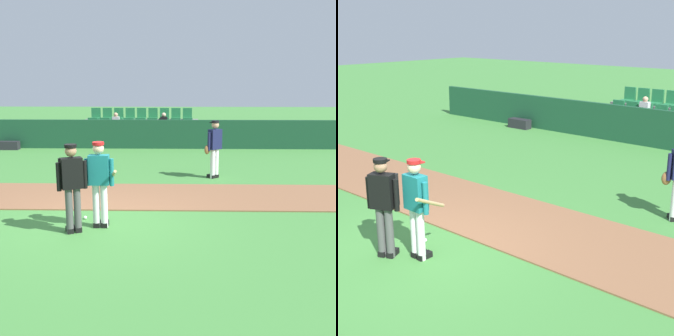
% 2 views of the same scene
% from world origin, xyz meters
% --- Properties ---
extents(ground_plane, '(80.00, 80.00, 0.00)m').
position_xyz_m(ground_plane, '(0.00, 0.00, 0.00)').
color(ground_plane, '#42843A').
extents(infield_dirt_path, '(28.00, 2.49, 0.03)m').
position_xyz_m(infield_dirt_path, '(0.00, 2.14, 0.01)').
color(infield_dirt_path, brown).
rests_on(infield_dirt_path, ground).
extents(dugout_fence, '(20.00, 0.16, 1.26)m').
position_xyz_m(dugout_fence, '(0.00, 10.02, 0.63)').
color(dugout_fence, '#19472D').
rests_on(dugout_fence, ground).
extents(batter_teal_jersey, '(0.69, 0.78, 1.76)m').
position_xyz_m(batter_teal_jersey, '(0.20, -0.20, 0.97)').
color(batter_teal_jersey, white).
rests_on(batter_teal_jersey, ground).
extents(umpire_home_plate, '(0.54, 0.43, 1.76)m').
position_xyz_m(umpire_home_plate, '(-0.28, -0.51, 1.00)').
color(umpire_home_plate, '#4C4C4C').
rests_on(umpire_home_plate, ground).
extents(baseball, '(0.07, 0.07, 0.07)m').
position_xyz_m(baseball, '(-0.23, 0.28, 0.04)').
color(baseball, white).
rests_on(baseball, ground).
extents(equipment_bag, '(0.90, 0.36, 0.36)m').
position_xyz_m(equipment_bag, '(-5.58, 9.57, 0.18)').
color(equipment_bag, '#232328').
rests_on(equipment_bag, ground).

